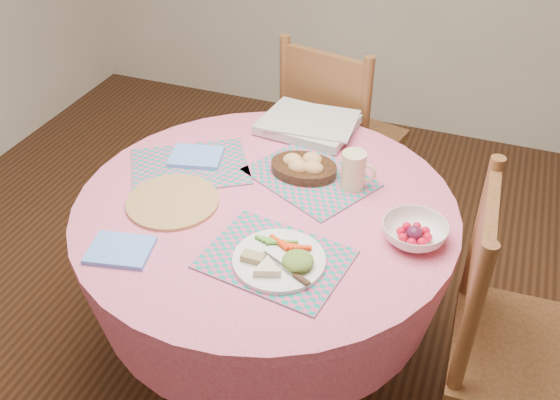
{
  "coord_description": "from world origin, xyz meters",
  "views": [
    {
      "loc": [
        0.61,
        -1.48,
        1.95
      ],
      "look_at": [
        0.05,
        0.0,
        0.78
      ],
      "focal_mm": 40.0,
      "sensor_mm": 36.0,
      "label": 1
    }
  ],
  "objects_px": {
    "wicker_trivet": "(173,201)",
    "bread_bowl": "(304,166)",
    "dining_table": "(266,250)",
    "latte_mug": "(354,170)",
    "fruit_bowl": "(414,233)",
    "chair_right": "(512,340)",
    "chair_back": "(337,137)",
    "dinner_plate": "(281,260)"
  },
  "relations": [
    {
      "from": "dining_table",
      "to": "dinner_plate",
      "type": "relative_size",
      "value": 4.65
    },
    {
      "from": "wicker_trivet",
      "to": "fruit_bowl",
      "type": "relative_size",
      "value": 1.4
    },
    {
      "from": "chair_back",
      "to": "wicker_trivet",
      "type": "distance_m",
      "value": 1.03
    },
    {
      "from": "dining_table",
      "to": "chair_back",
      "type": "height_order",
      "value": "chair_back"
    },
    {
      "from": "wicker_trivet",
      "to": "bread_bowl",
      "type": "xyz_separation_m",
      "value": [
        0.34,
        0.3,
        0.03
      ]
    },
    {
      "from": "dining_table",
      "to": "latte_mug",
      "type": "xyz_separation_m",
      "value": [
        0.24,
        0.19,
        0.27
      ]
    },
    {
      "from": "latte_mug",
      "to": "fruit_bowl",
      "type": "xyz_separation_m",
      "value": [
        0.24,
        -0.2,
        -0.04
      ]
    },
    {
      "from": "chair_right",
      "to": "wicker_trivet",
      "type": "relative_size",
      "value": 3.4
    },
    {
      "from": "wicker_trivet",
      "to": "bread_bowl",
      "type": "height_order",
      "value": "bread_bowl"
    },
    {
      "from": "dinner_plate",
      "to": "fruit_bowl",
      "type": "height_order",
      "value": "fruit_bowl"
    },
    {
      "from": "dining_table",
      "to": "chair_back",
      "type": "distance_m",
      "value": 0.86
    },
    {
      "from": "chair_back",
      "to": "dinner_plate",
      "type": "bearing_deg",
      "value": 110.3
    },
    {
      "from": "dining_table",
      "to": "dinner_plate",
      "type": "distance_m",
      "value": 0.37
    },
    {
      "from": "wicker_trivet",
      "to": "fruit_bowl",
      "type": "distance_m",
      "value": 0.77
    },
    {
      "from": "latte_mug",
      "to": "wicker_trivet",
      "type": "bearing_deg",
      "value": -151.24
    },
    {
      "from": "bread_bowl",
      "to": "wicker_trivet",
      "type": "bearing_deg",
      "value": -138.36
    },
    {
      "from": "latte_mug",
      "to": "dining_table",
      "type": "bearing_deg",
      "value": -142.02
    },
    {
      "from": "fruit_bowl",
      "to": "chair_right",
      "type": "bearing_deg",
      "value": -13.61
    },
    {
      "from": "dinner_plate",
      "to": "bread_bowl",
      "type": "bearing_deg",
      "value": 100.91
    },
    {
      "from": "chair_right",
      "to": "fruit_bowl",
      "type": "distance_m",
      "value": 0.43
    },
    {
      "from": "wicker_trivet",
      "to": "latte_mug",
      "type": "bearing_deg",
      "value": 28.76
    },
    {
      "from": "wicker_trivet",
      "to": "latte_mug",
      "type": "xyz_separation_m",
      "value": [
        0.52,
        0.29,
        0.06
      ]
    },
    {
      "from": "chair_back",
      "to": "dinner_plate",
      "type": "distance_m",
      "value": 1.15
    },
    {
      "from": "wicker_trivet",
      "to": "latte_mug",
      "type": "distance_m",
      "value": 0.6
    },
    {
      "from": "dinner_plate",
      "to": "latte_mug",
      "type": "bearing_deg",
      "value": 78.36
    },
    {
      "from": "fruit_bowl",
      "to": "dining_table",
      "type": "bearing_deg",
      "value": 178.76
    },
    {
      "from": "chair_right",
      "to": "latte_mug",
      "type": "height_order",
      "value": "chair_right"
    },
    {
      "from": "chair_back",
      "to": "bread_bowl",
      "type": "distance_m",
      "value": 0.71
    },
    {
      "from": "dining_table",
      "to": "bread_bowl",
      "type": "height_order",
      "value": "bread_bowl"
    },
    {
      "from": "chair_back",
      "to": "fruit_bowl",
      "type": "relative_size",
      "value": 4.68
    },
    {
      "from": "wicker_trivet",
      "to": "bread_bowl",
      "type": "bearing_deg",
      "value": 41.64
    },
    {
      "from": "dining_table",
      "to": "bread_bowl",
      "type": "relative_size",
      "value": 5.39
    },
    {
      "from": "chair_right",
      "to": "fruit_bowl",
      "type": "height_order",
      "value": "chair_right"
    },
    {
      "from": "wicker_trivet",
      "to": "latte_mug",
      "type": "relative_size",
      "value": 2.31
    },
    {
      "from": "dining_table",
      "to": "chair_right",
      "type": "bearing_deg",
      "value": -6.42
    },
    {
      "from": "chair_back",
      "to": "latte_mug",
      "type": "distance_m",
      "value": 0.78
    },
    {
      "from": "dinner_plate",
      "to": "bread_bowl",
      "type": "distance_m",
      "value": 0.47
    },
    {
      "from": "wicker_trivet",
      "to": "bread_bowl",
      "type": "relative_size",
      "value": 1.3
    },
    {
      "from": "fruit_bowl",
      "to": "chair_back",
      "type": "bearing_deg",
      "value": 118.92
    },
    {
      "from": "chair_back",
      "to": "latte_mug",
      "type": "relative_size",
      "value": 7.71
    },
    {
      "from": "wicker_trivet",
      "to": "dinner_plate",
      "type": "relative_size",
      "value": 1.13
    },
    {
      "from": "chair_right",
      "to": "wicker_trivet",
      "type": "distance_m",
      "value": 1.12
    }
  ]
}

